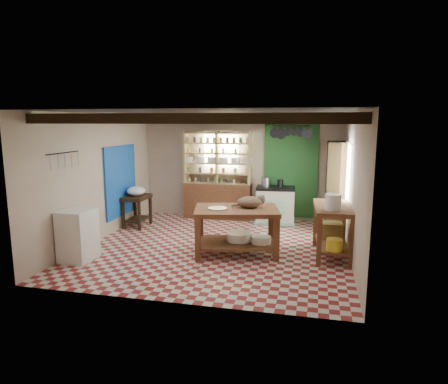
% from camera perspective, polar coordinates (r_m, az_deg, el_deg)
% --- Properties ---
extents(floor, '(5.00, 5.00, 0.02)m').
position_cam_1_polar(floor, '(7.93, -1.05, -7.92)').
color(floor, maroon).
rests_on(floor, ground).
extents(ceiling, '(5.00, 5.00, 0.02)m').
position_cam_1_polar(ceiling, '(7.54, -1.12, 11.29)').
color(ceiling, '#434348').
rests_on(ceiling, wall_back).
extents(wall_back, '(5.00, 0.04, 2.60)m').
position_cam_1_polar(wall_back, '(10.05, 2.40, 3.57)').
color(wall_back, beige).
rests_on(wall_back, floor).
extents(wall_front, '(5.00, 0.04, 2.60)m').
position_cam_1_polar(wall_front, '(5.27, -7.72, -2.52)').
color(wall_front, beige).
rests_on(wall_front, floor).
extents(wall_left, '(0.04, 5.00, 2.60)m').
position_cam_1_polar(wall_left, '(8.58, -17.51, 1.98)').
color(wall_left, beige).
rests_on(wall_left, floor).
extents(wall_right, '(0.04, 5.00, 2.60)m').
position_cam_1_polar(wall_right, '(7.43, 17.97, 0.75)').
color(wall_right, beige).
rests_on(wall_right, floor).
extents(ceiling_beams, '(5.00, 3.80, 0.15)m').
position_cam_1_polar(ceiling_beams, '(7.54, -1.11, 10.38)').
color(ceiling_beams, '#301F11').
rests_on(ceiling_beams, ceiling).
extents(blue_wall_patch, '(0.04, 1.40, 1.60)m').
position_cam_1_polar(blue_wall_patch, '(9.37, -14.51, 1.54)').
color(blue_wall_patch, blue).
rests_on(blue_wall_patch, wall_left).
extents(green_wall_patch, '(1.30, 0.04, 2.30)m').
position_cam_1_polar(green_wall_patch, '(9.87, 9.53, 3.03)').
color(green_wall_patch, '#215424').
rests_on(green_wall_patch, wall_back).
extents(window_back, '(0.90, 0.02, 0.80)m').
position_cam_1_polar(window_back, '(10.09, -0.41, 5.89)').
color(window_back, '#B6CBB4').
rests_on(window_back, wall_back).
extents(window_right, '(0.02, 1.30, 1.20)m').
position_cam_1_polar(window_right, '(8.40, 17.32, 2.51)').
color(window_right, '#B6CBB4').
rests_on(window_right, wall_right).
extents(utensil_rail, '(0.06, 0.90, 0.28)m').
position_cam_1_polar(utensil_rail, '(7.49, -21.95, 4.29)').
color(utensil_rail, black).
rests_on(utensil_rail, wall_left).
extents(pot_rack, '(0.86, 0.12, 0.36)m').
position_cam_1_polar(pot_rack, '(9.38, 9.53, 8.37)').
color(pot_rack, black).
rests_on(pot_rack, ceiling).
extents(shelving_unit, '(1.70, 0.34, 2.20)m').
position_cam_1_polar(shelving_unit, '(10.00, -0.91, 2.39)').
color(shelving_unit, tan).
rests_on(shelving_unit, floor).
extents(tall_rack, '(0.40, 0.86, 2.00)m').
position_cam_1_polar(tall_rack, '(9.23, 15.60, 0.74)').
color(tall_rack, '#301F11').
rests_on(tall_rack, floor).
extents(work_table, '(1.71, 1.33, 0.86)m').
position_cam_1_polar(work_table, '(7.45, 1.78, -5.58)').
color(work_table, brown).
rests_on(work_table, floor).
extents(stove, '(0.95, 0.67, 0.89)m').
position_cam_1_polar(stove, '(9.71, 7.35, -1.85)').
color(stove, beige).
rests_on(stove, floor).
extents(prep_table, '(0.50, 0.72, 0.73)m').
position_cam_1_polar(prep_table, '(9.57, -12.31, -2.67)').
color(prep_table, '#301F11').
rests_on(prep_table, floor).
extents(white_cabinet, '(0.51, 0.61, 0.91)m').
position_cam_1_polar(white_cabinet, '(7.56, -20.15, -5.78)').
color(white_cabinet, white).
rests_on(white_cabinet, floor).
extents(right_counter, '(0.73, 1.34, 0.94)m').
position_cam_1_polar(right_counter, '(7.56, 15.22, -5.40)').
color(right_counter, brown).
rests_on(right_counter, floor).
extents(cat, '(0.57, 0.51, 0.21)m').
position_cam_1_polar(cat, '(7.38, 3.73, -1.45)').
color(cat, '#7D5F49').
rests_on(cat, work_table).
extents(steel_tray, '(0.41, 0.41, 0.02)m').
position_cam_1_polar(steel_tray, '(7.29, -0.94, -2.34)').
color(steel_tray, '#9E9EA5').
rests_on(steel_tray, work_table).
extents(basin_large, '(0.56, 0.56, 0.16)m').
position_cam_1_polar(basin_large, '(7.53, 2.15, -6.37)').
color(basin_large, white).
rests_on(basin_large, work_table).
extents(basin_small, '(0.43, 0.43, 0.12)m').
position_cam_1_polar(basin_small, '(7.42, 5.30, -6.81)').
color(basin_small, white).
rests_on(basin_small, work_table).
extents(kettle_left, '(0.20, 0.20, 0.22)m').
position_cam_1_polar(kettle_left, '(9.62, 5.93, 1.42)').
color(kettle_left, '#9E9EA5').
rests_on(kettle_left, stove).
extents(kettle_right, '(0.15, 0.15, 0.18)m').
position_cam_1_polar(kettle_right, '(9.61, 8.02, 1.25)').
color(kettle_right, black).
rests_on(kettle_right, stove).
extents(enamel_bowl, '(0.43, 0.43, 0.22)m').
position_cam_1_polar(enamel_bowl, '(9.47, -12.42, 0.13)').
color(enamel_bowl, white).
rests_on(enamel_bowl, prep_table).
extents(white_bucket, '(0.29, 0.29, 0.27)m').
position_cam_1_polar(white_bucket, '(7.08, 15.29, -1.41)').
color(white_bucket, white).
rests_on(white_bucket, right_counter).
extents(wicker_basket, '(0.45, 0.36, 0.30)m').
position_cam_1_polar(wicker_basket, '(7.87, 15.00, -5.32)').
color(wicker_basket, olive).
rests_on(wicker_basket, right_counter).
extents(yellow_tub, '(0.29, 0.29, 0.20)m').
position_cam_1_polar(yellow_tub, '(7.16, 15.50, -7.27)').
color(yellow_tub, yellow).
rests_on(yellow_tub, right_counter).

